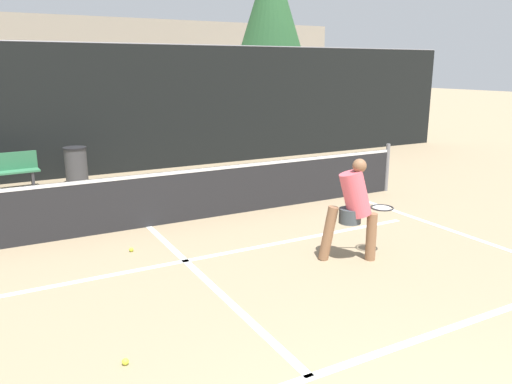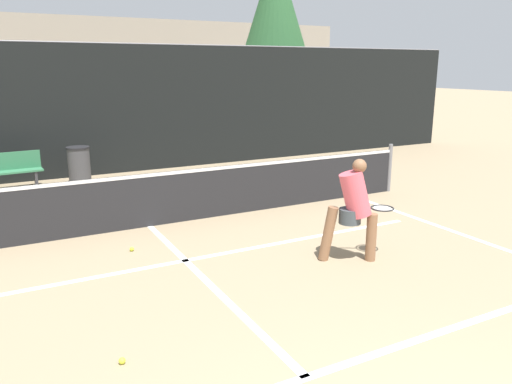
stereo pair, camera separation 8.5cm
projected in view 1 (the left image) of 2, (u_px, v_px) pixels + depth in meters
name	position (u px, v px, depth m)	size (l,w,h in m)	color
court_baseline_near	(310.00, 377.00, 4.52)	(11.00, 0.10, 0.01)	white
court_service_line	(185.00, 261.00, 7.22)	(8.25, 0.10, 0.01)	white
court_center_mark	(204.00, 278.00, 6.64)	(0.10, 4.99, 0.01)	white
court_sideline_right	(442.00, 227.00, 8.73)	(0.10, 5.99, 0.01)	white
net	(147.00, 199.00, 8.65)	(11.09, 0.09, 1.07)	slate
fence_back	(88.00, 111.00, 12.53)	(24.00, 0.06, 3.32)	black
player_practicing	(354.00, 206.00, 7.09)	(1.21, 0.55, 1.50)	#8C6042
tennis_ball_scattered_1	(131.00, 250.00, 7.58)	(0.07, 0.07, 0.07)	#D1E033
tennis_ball_scattered_4	(125.00, 362.00, 4.70)	(0.07, 0.07, 0.07)	#D1E033
courtside_bench	(0.00, 171.00, 11.10)	(1.64, 0.48, 0.86)	#33724C
trash_bin	(76.00, 166.00, 11.80)	(0.53, 0.53, 0.90)	#3F3F42
parked_car	(228.00, 131.00, 17.11)	(1.73, 4.16, 1.40)	#B7B7BC
tree_west	(271.00, 4.00, 20.17)	(2.77, 2.77, 7.39)	brown
building_far	(28.00, 68.00, 25.92)	(36.00, 2.40, 5.28)	gray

